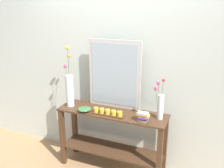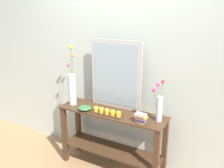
{
  "view_description": "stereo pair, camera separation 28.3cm",
  "coord_description": "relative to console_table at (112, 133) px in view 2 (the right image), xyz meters",
  "views": [
    {
      "loc": [
        1.04,
        -2.49,
        1.99
      ],
      "look_at": [
        0.0,
        0.0,
        1.12
      ],
      "focal_mm": 39.81,
      "sensor_mm": 36.0,
      "label": 1
    },
    {
      "loc": [
        1.29,
        -2.37,
        1.99
      ],
      "look_at": [
        0.0,
        0.0,
        1.12
      ],
      "focal_mm": 39.81,
      "sensor_mm": 36.0,
      "label": 2
    }
  ],
  "objects": [
    {
      "name": "candle_tray",
      "position": [
        -0.01,
        -0.1,
        0.32
      ],
      "size": [
        0.39,
        0.09,
        0.07
      ],
      "color": "#472D1C",
      "rests_on": "console_table"
    },
    {
      "name": "book_stack",
      "position": [
        0.41,
        -0.1,
        0.34
      ],
      "size": [
        0.13,
        0.11,
        0.1
      ],
      "color": "#B2A893",
      "rests_on": "console_table"
    },
    {
      "name": "mirror_leaning",
      "position": [
        -0.03,
        0.16,
        0.7
      ],
      "size": [
        0.65,
        0.03,
        0.83
      ],
      "color": "#B7B2AD",
      "rests_on": "console_table"
    },
    {
      "name": "wall_back",
      "position": [
        0.0,
        0.31,
        0.86
      ],
      "size": [
        6.4,
        0.08,
        2.7
      ],
      "primitive_type": "cube",
      "color": "beige",
      "rests_on": "ground"
    },
    {
      "name": "tall_vase_left",
      "position": [
        -0.56,
        -0.02,
        0.52
      ],
      "size": [
        0.16,
        0.18,
        0.75
      ],
      "color": "silver",
      "rests_on": "console_table"
    },
    {
      "name": "decorative_bowl",
      "position": [
        -0.31,
        -0.12,
        0.32
      ],
      "size": [
        0.16,
        0.16,
        0.05
      ],
      "color": "#38703D",
      "rests_on": "console_table"
    },
    {
      "name": "console_table",
      "position": [
        0.0,
        0.0,
        0.0
      ],
      "size": [
        1.31,
        0.38,
        0.78
      ],
      "color": "#472D1C",
      "rests_on": "ground"
    },
    {
      "name": "vase_right",
      "position": [
        0.56,
        0.03,
        0.47
      ],
      "size": [
        0.11,
        0.15,
        0.45
      ],
      "color": "silver",
      "rests_on": "console_table"
    },
    {
      "name": "ground_plane",
      "position": [
        0.0,
        0.0,
        -0.5
      ],
      "size": [
        7.0,
        6.0,
        0.02
      ],
      "primitive_type": "cube",
      "color": "#A87F56"
    }
  ]
}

